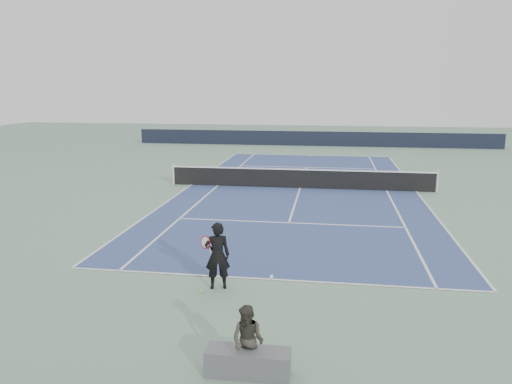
# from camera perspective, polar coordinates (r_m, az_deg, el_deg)

# --- Properties ---
(ground) EXTENTS (80.00, 80.00, 0.00)m
(ground) POSITION_cam_1_polar(r_m,az_deg,el_deg) (24.42, 5.06, 0.43)
(ground) COLOR gray
(court_surface) EXTENTS (10.97, 23.77, 0.01)m
(court_surface) POSITION_cam_1_polar(r_m,az_deg,el_deg) (24.42, 5.06, 0.44)
(court_surface) COLOR #34477B
(court_surface) RESTS_ON ground
(tennis_net) EXTENTS (12.90, 0.10, 1.07)m
(tennis_net) POSITION_cam_1_polar(r_m,az_deg,el_deg) (24.33, 5.08, 1.59)
(tennis_net) COLOR silver
(tennis_net) RESTS_ON ground
(windscreen_far) EXTENTS (30.00, 0.25, 1.20)m
(windscreen_far) POSITION_cam_1_polar(r_m,az_deg,el_deg) (42.02, 6.63, 6.08)
(windscreen_far) COLOR black
(windscreen_far) RESTS_ON ground
(tennis_player) EXTENTS (0.82, 0.61, 1.68)m
(tennis_player) POSITION_cam_1_polar(r_m,az_deg,el_deg) (12.28, -4.44, -7.24)
(tennis_player) COLOR black
(tennis_player) RESTS_ON ground
(tennis_ball) EXTENTS (0.07, 0.07, 0.07)m
(tennis_ball) POSITION_cam_1_polar(r_m,az_deg,el_deg) (12.36, -6.29, -11.17)
(tennis_ball) COLOR #C5D62B
(tennis_ball) RESTS_ON ground
(spectator_bench) EXTENTS (1.53, 0.88, 1.26)m
(spectator_bench) POSITION_cam_1_polar(r_m,az_deg,el_deg) (8.95, -0.93, -17.71)
(spectator_bench) COLOR #5A5A5F
(spectator_bench) RESTS_ON ground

